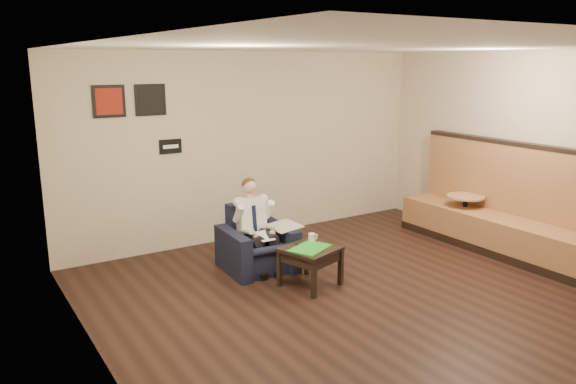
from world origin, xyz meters
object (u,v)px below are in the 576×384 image
armchair (257,239)px  seated_man (261,230)px  coffee_mug (312,238)px  banquette (496,198)px  side_table (310,267)px  green_folder (310,248)px  cafe_table (464,218)px  smartphone (302,243)px

armchair → seated_man: size_ratio=0.75×
coffee_mug → banquette: size_ratio=0.03×
side_table → banquette: (3.01, -0.28, 0.52)m
seated_man → coffee_mug: (0.42, -0.54, -0.03)m
green_folder → coffee_mug: (0.17, 0.21, 0.04)m
seated_man → banquette: bearing=-13.9°
cafe_table → coffee_mug: bearing=-178.6°
seated_man → side_table: (0.27, -0.72, -0.32)m
side_table → banquette: 3.06m
green_folder → coffee_mug: bearing=50.7°
banquette → cafe_table: (-0.01, 0.52, -0.42)m
seated_man → cafe_table: 3.31m
green_folder → banquette: bearing=-4.7°
coffee_mug → smartphone: size_ratio=0.68×
armchair → seated_man: (-0.01, -0.11, 0.15)m
green_folder → coffee_mug: size_ratio=4.74×
side_table → coffee_mug: 0.37m
seated_man → side_table: bearing=-66.2°
cafe_table → armchair: bearing=170.0°
green_folder → coffee_mug: 0.28m
side_table → cafe_table: 3.01m
side_table → green_folder: (-0.02, -0.03, 0.25)m
smartphone → banquette: banquette is taller
side_table → smartphone: smartphone is taller
armchair → seated_man: bearing=-90.0°
armchair → smartphone: (0.27, -0.64, 0.08)m
green_folder → smartphone: size_ratio=3.21×
side_table → banquette: bearing=-5.3°
coffee_mug → side_table: bearing=-129.3°
coffee_mug → smartphone: bearing=180.0°
armchair → green_folder: bearing=-71.2°
side_table → green_folder: bearing=-129.3°
green_folder → banquette: size_ratio=0.16×
armchair → banquette: bearing=-15.6°
side_table → smartphone: 0.31m
banquette → coffee_mug: bearing=170.9°
armchair → side_table: bearing=-69.1°
armchair → cafe_table: (3.27, -0.58, -0.07)m
seated_man → smartphone: (0.27, -0.54, -0.07)m
armchair → coffee_mug: bearing=-54.3°
cafe_table → seated_man: bearing=171.8°
smartphone → cafe_table: size_ratio=0.22×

